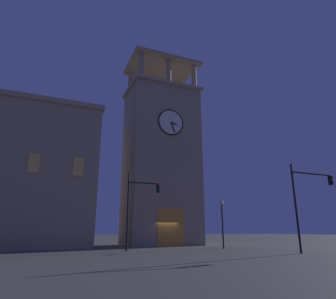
{
  "coord_description": "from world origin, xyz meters",
  "views": [
    {
      "loc": [
        12.59,
        30.86,
        1.65
      ],
      "look_at": [
        -1.44,
        -2.46,
        11.79
      ],
      "focal_mm": 30.97,
      "sensor_mm": 36.0,
      "label": 1
    }
  ],
  "objects_px": {
    "clocktower": "(161,160)",
    "street_lamp": "(222,214)",
    "traffic_signal_mid": "(137,201)",
    "traffic_signal_near": "(307,194)"
  },
  "relations": [
    {
      "from": "clocktower",
      "to": "traffic_signal_near",
      "type": "distance_m",
      "value": 18.29
    },
    {
      "from": "street_lamp",
      "to": "clocktower",
      "type": "bearing_deg",
      "value": -70.79
    },
    {
      "from": "clocktower",
      "to": "street_lamp",
      "type": "xyz_separation_m",
      "value": [
        -3.03,
        8.7,
        -7.15
      ]
    },
    {
      "from": "traffic_signal_near",
      "to": "street_lamp",
      "type": "distance_m",
      "value": 8.22
    },
    {
      "from": "traffic_signal_near",
      "to": "traffic_signal_mid",
      "type": "height_order",
      "value": "traffic_signal_near"
    },
    {
      "from": "clocktower",
      "to": "street_lamp",
      "type": "height_order",
      "value": "clocktower"
    },
    {
      "from": "traffic_signal_near",
      "to": "street_lamp",
      "type": "relative_size",
      "value": 1.52
    },
    {
      "from": "traffic_signal_near",
      "to": "street_lamp",
      "type": "xyz_separation_m",
      "value": [
        3.21,
        -7.46,
        -1.28
      ]
    },
    {
      "from": "traffic_signal_mid",
      "to": "street_lamp",
      "type": "bearing_deg",
      "value": -179.99
    },
    {
      "from": "street_lamp",
      "to": "traffic_signal_mid",
      "type": "bearing_deg",
      "value": 0.01
    }
  ]
}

